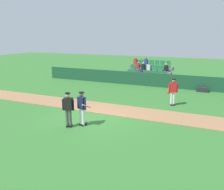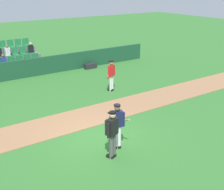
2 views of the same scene
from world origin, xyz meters
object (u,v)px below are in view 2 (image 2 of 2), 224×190
object	(u,v)px
runner_red_jersey	(111,75)
batter_navy_jersey	(117,125)
umpire_home_plate	(112,132)
equipment_bag	(90,66)
baseball	(112,141)

from	to	relation	value
runner_red_jersey	batter_navy_jersey	bearing A→B (deg)	-122.54
runner_red_jersey	umpire_home_plate	bearing A→B (deg)	-124.23
umpire_home_plate	equipment_bag	world-z (taller)	umpire_home_plate
batter_navy_jersey	runner_red_jersey	bearing A→B (deg)	57.46
runner_red_jersey	equipment_bag	xyz separation A→B (m)	(1.52, 4.86, -0.78)
batter_navy_jersey	equipment_bag	size ratio (longest dim) A/B	1.96
runner_red_jersey	equipment_bag	distance (m)	5.15
batter_navy_jersey	equipment_bag	world-z (taller)	batter_navy_jersey
baseball	runner_red_jersey	bearing A→B (deg)	55.96
umpire_home_plate	baseball	distance (m)	1.46
batter_navy_jersey	runner_red_jersey	xyz separation A→B (m)	(3.47, 5.45, -0.01)
baseball	batter_navy_jersey	bearing A→B (deg)	-103.83
baseball	equipment_bag	distance (m)	10.97
batter_navy_jersey	umpire_home_plate	distance (m)	0.66
umpire_home_plate	baseball	bearing A→B (deg)	54.67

